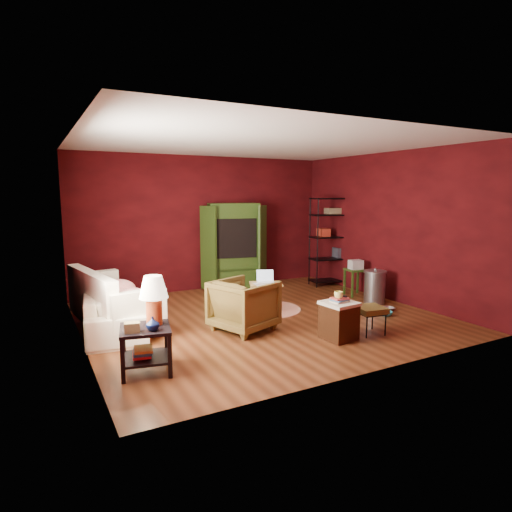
{
  "coord_description": "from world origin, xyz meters",
  "views": [
    {
      "loc": [
        -3.31,
        -5.97,
        2.03
      ],
      "look_at": [
        0.0,
        0.2,
        1.0
      ],
      "focal_mm": 30.0,
      "sensor_mm": 36.0,
      "label": 1
    }
  ],
  "objects": [
    {
      "name": "rug_oriental",
      "position": [
        0.14,
        1.04,
        0.01
      ],
      "size": [
        1.23,
        0.95,
        0.01
      ],
      "rotation": [
        0.0,
        0.0,
        0.22
      ],
      "color": "#4A131B",
      "rests_on": "ground"
    },
    {
      "name": "pet_bowl_turquoise",
      "position": [
        1.88,
        -0.88,
        0.12
      ],
      "size": [
        0.24,
        0.11,
        0.23
      ],
      "primitive_type": "imported",
      "rotation": [
        0.0,
        0.0,
        -0.15
      ],
      "color": "teal",
      "rests_on": "ground"
    },
    {
      "name": "tv_armoire",
      "position": [
        0.54,
        2.24,
        0.95
      ],
      "size": [
        1.41,
        0.94,
        1.82
      ],
      "rotation": [
        0.0,
        0.0,
        -0.22
      ],
      "color": "#314F16",
      "rests_on": "ground"
    },
    {
      "name": "side_table",
      "position": [
        -2.15,
        -1.23,
        0.66
      ],
      "size": [
        0.66,
        0.66,
        1.1
      ],
      "rotation": [
        0.0,
        0.0,
        -0.21
      ],
      "color": "black",
      "rests_on": "ground"
    },
    {
      "name": "hamper",
      "position": [
        0.44,
        -1.43,
        0.28
      ],
      "size": [
        0.48,
        0.48,
        0.61
      ],
      "rotation": [
        0.0,
        0.0,
        0.1
      ],
      "color": "#44210F",
      "rests_on": "ground"
    },
    {
      "name": "footstool",
      "position": [
        0.99,
        -1.46,
        0.35
      ],
      "size": [
        0.45,
        0.45,
        0.4
      ],
      "rotation": [
        0.0,
        0.0,
        -0.15
      ],
      "color": "black",
      "rests_on": "ground"
    },
    {
      "name": "rug_round",
      "position": [
        0.3,
        0.41,
        0.01
      ],
      "size": [
        1.5,
        1.5,
        0.01
      ],
      "rotation": [
        0.0,
        0.0,
        -0.23
      ],
      "color": "white",
      "rests_on": "ground"
    },
    {
      "name": "wire_shelving",
      "position": [
        2.63,
        1.51,
        1.06
      ],
      "size": [
        1.0,
        0.56,
        1.94
      ],
      "rotation": [
        0.0,
        0.0,
        -0.17
      ],
      "color": "black",
      "rests_on": "ground"
    },
    {
      "name": "room",
      "position": [
        -0.04,
        -0.01,
        1.4
      ],
      "size": [
        5.54,
        5.04,
        2.84
      ],
      "color": "brown",
      "rests_on": "ground"
    },
    {
      "name": "trash_can",
      "position": [
        2.31,
        -0.16,
        0.31
      ],
      "size": [
        0.55,
        0.55,
        0.66
      ],
      "rotation": [
        0.0,
        0.0,
        0.4
      ],
      "color": "#96979D",
      "rests_on": "ground"
    },
    {
      "name": "sofa",
      "position": [
        -2.25,
        0.56,
        0.4
      ],
      "size": [
        0.86,
        2.13,
        0.81
      ],
      "primitive_type": "imported",
      "rotation": [
        0.0,
        0.0,
        1.45
      ],
      "color": "white",
      "rests_on": "ground"
    },
    {
      "name": "small_stand",
      "position": [
        2.4,
        0.48,
        0.53
      ],
      "size": [
        0.41,
        0.41,
        0.72
      ],
      "rotation": [
        0.0,
        0.0,
        -0.17
      ],
      "color": "#314F16",
      "rests_on": "ground"
    },
    {
      "name": "mug",
      "position": [
        0.4,
        -1.45,
        0.66
      ],
      "size": [
        0.15,
        0.13,
        0.12
      ],
      "primitive_type": "imported",
      "rotation": [
        0.0,
        0.0,
        0.29
      ],
      "color": "#FFF97C",
      "rests_on": "hamper"
    },
    {
      "name": "armchair",
      "position": [
        -0.54,
        -0.43,
        0.42
      ],
      "size": [
        0.99,
        1.03,
        0.84
      ],
      "primitive_type": "imported",
      "rotation": [
        0.0,
        0.0,
        1.92
      ],
      "color": "black",
      "rests_on": "ground"
    },
    {
      "name": "pet_bowl_steel",
      "position": [
        2.16,
        -0.67,
        0.11
      ],
      "size": [
        0.23,
        0.09,
        0.22
      ],
      "primitive_type": "imported",
      "rotation": [
        0.0,
        0.0,
        -0.18
      ],
      "color": "silver",
      "rests_on": "ground"
    },
    {
      "name": "sofa_cushions",
      "position": [
        -2.29,
        0.55,
        0.41
      ],
      "size": [
        1.11,
        2.08,
        0.83
      ],
      "rotation": [
        0.0,
        0.0,
        0.17
      ],
      "color": "white",
      "rests_on": "sofa"
    },
    {
      "name": "vase",
      "position": [
        -2.16,
        -1.41,
        0.6
      ],
      "size": [
        0.17,
        0.17,
        0.15
      ],
      "primitive_type": "imported",
      "rotation": [
        0.0,
        0.0,
        -0.13
      ],
      "color": "#0B153B",
      "rests_on": "side_table"
    },
    {
      "name": "laptop_desk",
      "position": [
        0.3,
        0.39,
        0.43
      ],
      "size": [
        0.66,
        0.58,
        0.69
      ],
      "rotation": [
        0.0,
        0.0,
        -0.4
      ],
      "color": "#FFD474",
      "rests_on": "ground"
    }
  ]
}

